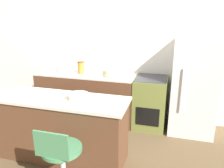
% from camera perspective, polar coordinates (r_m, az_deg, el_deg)
% --- Properties ---
extents(ground_plane, '(14.00, 14.00, 0.00)m').
position_cam_1_polar(ground_plane, '(4.18, -4.48, -11.04)').
color(ground_plane, brown).
extents(wall_back, '(8.00, 0.06, 2.60)m').
position_cam_1_polar(wall_back, '(4.38, -1.73, 8.41)').
color(wall_back, white).
rests_on(wall_back, ground_plane).
extents(back_counter, '(1.91, 0.64, 0.93)m').
position_cam_1_polar(back_counter, '(4.37, -6.62, -3.09)').
color(back_counter, brown).
rests_on(back_counter, ground_plane).
extents(kitchen_island, '(1.87, 0.63, 0.92)m').
position_cam_1_polar(kitchen_island, '(3.23, -12.92, -11.19)').
color(kitchen_island, brown).
rests_on(kitchen_island, ground_plane).
extents(oven_range, '(0.57, 0.66, 0.93)m').
position_cam_1_polar(oven_range, '(4.08, 9.90, -4.73)').
color(oven_range, olive).
rests_on(oven_range, ground_plane).
extents(refrigerator, '(0.74, 0.67, 1.62)m').
position_cam_1_polar(refrigerator, '(3.97, 20.51, -0.99)').
color(refrigerator, silver).
rests_on(refrigerator, ground_plane).
extents(stool_chair, '(0.45, 0.45, 0.90)m').
position_cam_1_polar(stool_chair, '(2.63, -13.11, -19.20)').
color(stool_chair, '#B7B7BC').
rests_on(stool_chair, ground_plane).
extents(kettle, '(0.20, 0.20, 0.19)m').
position_cam_1_polar(kettle, '(4.40, -12.97, 4.10)').
color(kettle, silver).
rests_on(kettle, back_counter).
extents(mixing_bowl, '(0.30, 0.30, 0.11)m').
position_cam_1_polar(mixing_bowl, '(4.03, -0.39, 3.06)').
color(mixing_bowl, '#C1B28E').
rests_on(mixing_bowl, back_counter).
extents(canister_jar, '(0.14, 0.14, 0.22)m').
position_cam_1_polar(canister_jar, '(4.22, -8.11, 4.34)').
color(canister_jar, '#B77F33').
rests_on(canister_jar, back_counter).
extents(fruit_bowl, '(0.30, 0.30, 0.07)m').
position_cam_1_polar(fruit_bowl, '(2.96, -8.80, -3.15)').
color(fruit_bowl, beige).
rests_on(fruit_bowl, kitchen_island).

